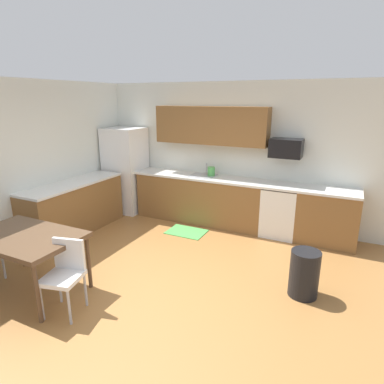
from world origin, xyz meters
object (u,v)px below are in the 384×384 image
(oven_range, at_px, (280,211))
(kettle, at_px, (211,172))
(dining_table, at_px, (24,239))
(microwave, at_px, (286,148))
(trash_bin, at_px, (304,274))
(refrigerator, at_px, (126,170))
(chair_near_table, at_px, (65,270))

(oven_range, relative_size, kettle, 4.55)
(oven_range, xyz_separation_m, dining_table, (-2.51, -3.21, 0.26))
(microwave, relative_size, trash_bin, 0.90)
(kettle, bearing_deg, trash_bin, -42.28)
(trash_bin, bearing_deg, dining_table, -155.95)
(kettle, bearing_deg, microwave, 2.10)
(refrigerator, relative_size, dining_table, 1.28)
(refrigerator, height_order, kettle, refrigerator)
(refrigerator, distance_m, dining_table, 3.24)
(refrigerator, xyz_separation_m, oven_range, (3.31, 0.08, -0.44))
(microwave, bearing_deg, refrigerator, -176.88)
(dining_table, bearing_deg, refrigerator, 104.24)
(chair_near_table, bearing_deg, trash_bin, 31.53)
(oven_range, distance_m, trash_bin, 1.92)
(oven_range, relative_size, chair_near_table, 1.07)
(dining_table, bearing_deg, kettle, 70.67)
(chair_near_table, bearing_deg, refrigerator, 115.55)
(refrigerator, height_order, trash_bin, refrigerator)
(microwave, distance_m, kettle, 1.47)
(oven_range, xyz_separation_m, kettle, (-1.37, 0.05, 0.56))
(refrigerator, bearing_deg, microwave, 3.12)
(refrigerator, xyz_separation_m, dining_table, (0.80, -3.13, -0.19))
(trash_bin, bearing_deg, refrigerator, 156.62)
(refrigerator, relative_size, oven_range, 1.97)
(trash_bin, bearing_deg, chair_near_table, -148.47)
(refrigerator, distance_m, chair_near_table, 3.58)
(chair_near_table, bearing_deg, microwave, 62.43)
(refrigerator, xyz_separation_m, chair_near_table, (1.53, -3.21, -0.39))
(dining_table, relative_size, chair_near_table, 1.65)
(oven_range, relative_size, dining_table, 0.65)
(dining_table, bearing_deg, chair_near_table, -5.96)
(oven_range, height_order, trash_bin, oven_range)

